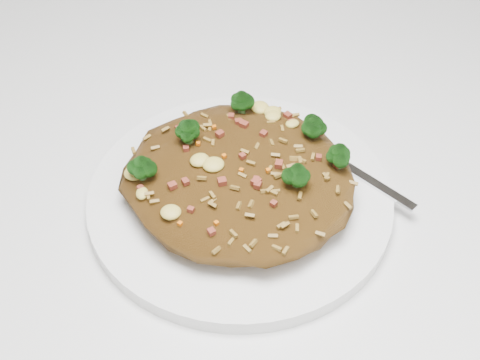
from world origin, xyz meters
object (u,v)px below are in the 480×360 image
Objects in this scene: fried_rice at (240,171)px; fork at (346,165)px; plate at (240,198)px; dining_table at (225,208)px.

fried_rice is 1.27× the size of fork.
plate is at bearing -117.27° from fork.
dining_table is 6.12× the size of fried_rice.
dining_table is at bearing -157.73° from fork.
plate reaches higher than dining_table.
dining_table is 7.79× the size of fork.
plate is at bearing -58.31° from dining_table.
dining_table is at bearing 121.69° from plate.
fried_rice is 0.10m from fork.
fried_rice is at bearing 78.41° from plate.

